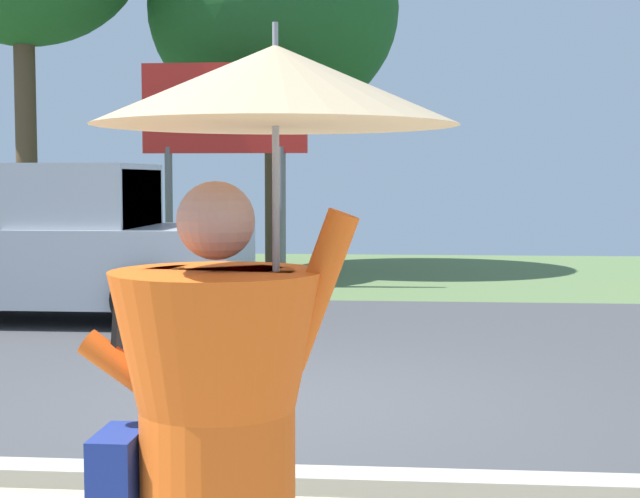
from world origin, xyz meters
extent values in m
cube|color=#424244|center=(0.00, 2.00, -0.05)|extent=(40.00, 8.00, 0.10)
cube|color=#5B7444|center=(0.00, 10.00, -0.05)|extent=(40.00, 8.00, 0.10)
cube|color=#B2AD9E|center=(0.00, -2.00, 0.05)|extent=(40.00, 0.24, 0.10)
cylinder|color=#E55B19|center=(0.37, -4.46, 1.12)|extent=(0.44, 0.44, 0.65)
sphere|color=tan|center=(0.37, -4.46, 1.59)|extent=(0.22, 0.22, 0.22)
cylinder|color=#E55B19|center=(0.65, -4.46, 1.40)|extent=(0.24, 0.09, 0.45)
cylinder|color=#E55B19|center=(0.11, -4.44, 1.16)|extent=(0.29, 0.08, 0.24)
cylinder|color=gray|center=(0.54, -4.46, 1.62)|extent=(0.02, 0.02, 0.75)
cone|color=#D1B284|center=(0.54, -4.46, 1.96)|extent=(1.01, 1.01, 0.22)
cylinder|color=gray|center=(0.54, -4.46, 2.08)|extent=(0.02, 0.02, 0.10)
cube|color=black|center=(0.07, -4.41, 1.25)|extent=(0.02, 0.11, 0.16)
cube|color=navy|center=(0.10, -4.51, 0.85)|extent=(0.12, 0.24, 0.30)
cube|color=#ADB2BA|center=(-3.61, 4.03, 0.68)|extent=(5.20, 2.00, 0.90)
cube|color=#ADB2BA|center=(-3.11, 4.03, 1.43)|extent=(1.80, 1.84, 0.90)
cube|color=#2D3842|center=(-2.26, 4.03, 1.43)|extent=(0.10, 1.70, 0.77)
cylinder|color=black|center=(-1.91, 5.03, 0.38)|extent=(0.76, 0.28, 0.76)
cylinder|color=black|center=(-1.91, 3.03, 0.38)|extent=(0.76, 0.28, 0.76)
cylinder|color=slate|center=(-2.78, 7.54, 1.10)|extent=(0.12, 0.12, 2.20)
cylinder|color=slate|center=(-0.98, 7.54, 1.10)|extent=(0.12, 0.12, 2.20)
cube|color=red|center=(-1.88, 7.54, 2.80)|extent=(2.60, 0.10, 1.40)
cylinder|color=brown|center=(-5.58, 8.74, 2.28)|extent=(0.36, 0.36, 4.55)
cylinder|color=brown|center=(-1.52, 10.58, 1.68)|extent=(0.36, 0.36, 3.36)
ellipsoid|color=#1E5623|center=(-1.52, 10.58, 4.85)|extent=(4.65, 4.65, 4.23)
camera|label=1|loc=(0.88, -7.02, 1.71)|focal=52.71mm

